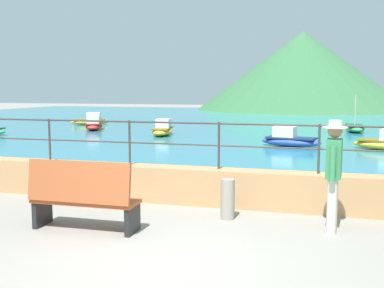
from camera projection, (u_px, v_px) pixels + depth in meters
ground_plane at (164, 266)px, 5.69m from camera, size 120.00×120.00×0.00m
promenade_wall at (219, 187)px, 8.71m from camera, size 20.00×0.56×0.70m
railing at (219, 136)px, 8.59m from camera, size 18.44×0.04×0.90m
lake_water at (291, 122)px, 30.38m from camera, size 64.00×44.32×0.06m
hill_main at (302, 71)px, 49.16m from camera, size 22.94×22.94×8.49m
bench_main at (83, 196)px, 7.05m from camera, size 1.71×0.58×1.13m
person_walking at (334, 170)px, 6.93m from camera, size 0.38×0.57×1.75m
bollard at (228, 199)px, 7.73m from camera, size 0.24×0.24×0.69m
boat_0 at (90, 120)px, 27.90m from camera, size 2.47×1.68×0.76m
boat_1 at (355, 128)px, 23.20m from camera, size 1.03×2.35×1.90m
boat_2 at (94, 125)px, 24.47m from camera, size 1.77×2.47×0.76m
boat_4 at (163, 129)px, 21.54m from camera, size 1.27×2.42×0.76m
boat_7 at (290, 139)px, 17.20m from camera, size 2.44×1.37×0.76m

